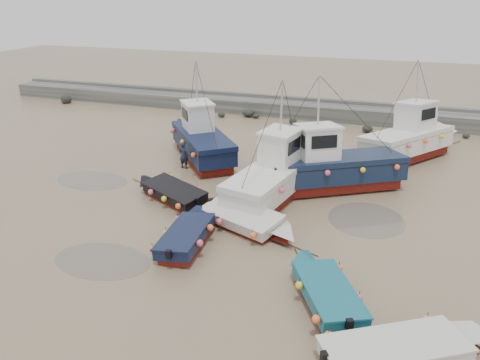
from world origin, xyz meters
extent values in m
plane|color=#8C7657|center=(0.00, 0.00, 0.00)|extent=(120.00, 120.00, 0.00)
cube|color=slate|center=(0.00, 22.00, 0.60)|extent=(60.00, 2.20, 1.20)
cube|color=slate|center=(0.00, 23.21, 1.32)|extent=(60.00, 0.60, 0.25)
ellipsoid|color=black|center=(5.10, 19.02, 0.29)|extent=(0.84, 0.86, 0.51)
ellipsoid|color=black|center=(7.80, 20.56, 0.34)|extent=(0.98, 1.07, 0.72)
ellipsoid|color=black|center=(-5.07, 20.46, 0.35)|extent=(0.99, 0.80, 0.58)
ellipsoid|color=black|center=(12.19, 19.77, 0.19)|extent=(0.54, 0.46, 0.30)
ellipsoid|color=black|center=(-23.51, 19.66, 0.23)|extent=(0.65, 0.64, 0.43)
ellipsoid|color=black|center=(9.69, 19.97, 0.21)|extent=(0.61, 0.47, 0.46)
ellipsoid|color=black|center=(-4.31, 20.27, 0.21)|extent=(0.61, 0.53, 0.32)
ellipsoid|color=black|center=(10.99, 20.60, 0.23)|extent=(0.67, 0.55, 0.43)
ellipsoid|color=black|center=(-9.17, 19.34, 0.38)|extent=(1.09, 0.88, 0.72)
ellipsoid|color=black|center=(-7.25, 19.65, 0.23)|extent=(0.65, 0.60, 0.37)
ellipsoid|color=black|center=(9.46, 19.39, 0.31)|extent=(0.88, 0.64, 0.62)
ellipsoid|color=black|center=(-0.92, 19.60, 0.22)|extent=(0.64, 0.62, 0.48)
ellipsoid|color=black|center=(-23.42, 19.80, 0.38)|extent=(1.10, 0.87, 0.86)
ellipsoid|color=black|center=(7.84, 20.42, 0.19)|extent=(0.55, 0.45, 0.29)
cylinder|color=#5F564D|center=(-3.73, -3.46, 0.00)|extent=(4.18, 4.18, 0.01)
cylinder|color=#5F564D|center=(6.28, 3.84, 0.00)|extent=(3.67, 3.67, 0.01)
cylinder|color=#5F564D|center=(-9.32, 3.78, 0.00)|extent=(4.43, 4.43, 0.01)
cylinder|color=#5F564D|center=(2.07, 10.40, 0.00)|extent=(5.74, 5.74, 0.01)
cube|color=maroon|center=(-0.85, -1.37, 0.15)|extent=(1.54, 3.33, 0.30)
cube|color=#0F1732|center=(-0.85, -1.37, 0.53)|extent=(1.78, 3.58, 0.45)
pyramid|color=#0F1732|center=(-1.00, 0.71, 0.98)|extent=(1.58, 0.82, 0.90)
cube|color=brown|center=(-0.85, -1.37, 0.69)|extent=(1.44, 3.01, 0.10)
cube|color=#0F1732|center=(-0.85, -1.37, 0.78)|extent=(1.85, 3.66, 0.07)
cube|color=black|center=(-0.72, -3.19, 0.70)|extent=(0.23, 0.20, 0.35)
cylinder|color=black|center=(-1.07, 1.59, 0.03)|extent=(0.18, 2.00, 0.04)
sphere|color=orange|center=(-1.64, -2.82, 0.63)|extent=(0.30, 0.30, 0.30)
sphere|color=orange|center=(0.08, -2.00, 0.63)|extent=(0.30, 0.30, 0.30)
sphere|color=orange|center=(-1.74, -1.44, 0.63)|extent=(0.30, 0.30, 0.30)
sphere|color=orange|center=(-0.02, -0.62, 0.63)|extent=(0.30, 0.30, 0.30)
sphere|color=orange|center=(-1.84, -0.06, 0.63)|extent=(0.30, 0.30, 0.30)
cube|color=maroon|center=(5.51, -3.53, 0.15)|extent=(2.76, 3.50, 0.30)
cube|color=#145B6C|center=(5.51, -3.53, 0.53)|extent=(3.08, 3.83, 0.45)
pyramid|color=#145B6C|center=(4.50, -1.69, 0.98)|extent=(1.74, 1.39, 0.90)
cube|color=brown|center=(5.51, -3.53, 0.69)|extent=(2.54, 3.19, 0.10)
cube|color=#145B6C|center=(5.51, -3.53, 0.78)|extent=(3.18, 3.93, 0.07)
cube|color=black|center=(6.39, -5.12, 0.70)|extent=(0.28, 0.26, 0.35)
cylinder|color=black|center=(4.07, -0.92, 0.03)|extent=(1.00, 1.77, 0.04)
sphere|color=orange|center=(5.37, -5.19, 0.63)|extent=(0.30, 0.30, 0.30)
sphere|color=orange|center=(6.53, -3.49, 0.63)|extent=(0.30, 0.30, 0.30)
sphere|color=orange|center=(4.48, -3.57, 0.63)|extent=(0.30, 0.30, 0.30)
sphere|color=orange|center=(5.64, -1.87, 0.63)|extent=(0.30, 0.30, 0.30)
cube|color=beige|center=(7.81, -5.66, 0.53)|extent=(4.45, 3.59, 0.45)
pyramid|color=beige|center=(9.91, -4.39, 0.98)|extent=(1.46, 1.77, 0.90)
cube|color=brown|center=(7.81, -5.66, 0.69)|extent=(3.71, 2.96, 0.10)
cube|color=beige|center=(7.81, -5.66, 0.78)|extent=(4.57, 3.69, 0.07)
cube|color=black|center=(5.92, -6.80, 0.70)|extent=(0.27, 0.28, 0.35)
sphere|color=orange|center=(5.89, -5.73, 0.63)|extent=(0.30, 0.30, 0.30)
sphere|color=orange|center=(8.75, -3.99, 0.63)|extent=(0.30, 0.30, 0.30)
cube|color=maroon|center=(-3.39, 2.75, 0.15)|extent=(3.68, 2.72, 0.30)
cube|color=black|center=(-3.39, 2.75, 0.53)|extent=(4.00, 3.04, 0.45)
pyramid|color=black|center=(-5.36, 3.78, 0.98)|extent=(1.31, 1.64, 0.90)
cube|color=brown|center=(-3.39, 2.75, 0.69)|extent=(3.34, 2.50, 0.10)
cube|color=black|center=(-3.39, 2.75, 0.78)|extent=(4.11, 3.13, 0.07)
cube|color=black|center=(-1.65, 1.85, 0.70)|extent=(0.26, 0.28, 0.35)
cylinder|color=black|center=(-6.18, 4.20, 0.03)|extent=(1.79, 0.96, 0.04)
sphere|color=orange|center=(-2.46, 1.30, 0.63)|extent=(0.30, 0.30, 0.30)
sphere|color=orange|center=(-2.20, 3.10, 0.63)|extent=(0.30, 0.30, 0.30)
sphere|color=orange|center=(-3.52, 1.85, 0.63)|extent=(0.30, 0.30, 0.30)
sphere|color=orange|center=(-3.26, 3.65, 0.63)|extent=(0.30, 0.30, 0.30)
sphere|color=orange|center=(-4.58, 2.40, 0.63)|extent=(0.30, 0.30, 0.30)
sphere|color=orange|center=(-4.32, 4.20, 0.63)|extent=(0.30, 0.30, 0.30)
cube|color=maroon|center=(0.82, 1.19, 0.15)|extent=(3.79, 2.66, 0.30)
cube|color=silver|center=(0.82, 1.19, 0.53)|extent=(4.13, 3.00, 0.45)
pyramid|color=silver|center=(2.89, 0.36, 0.98)|extent=(1.30, 1.87, 0.90)
cube|color=brown|center=(0.82, 1.19, 0.69)|extent=(3.44, 2.46, 0.10)
cube|color=silver|center=(0.82, 1.19, 0.78)|extent=(4.23, 3.10, 0.07)
cube|color=black|center=(-1.00, 1.92, 0.70)|extent=(0.25, 0.27, 0.35)
cylinder|color=black|center=(3.74, 0.01, 0.03)|extent=(1.87, 0.78, 0.04)
sphere|color=orange|center=(-0.20, 2.65, 0.63)|extent=(0.30, 0.30, 0.30)
sphere|color=orange|center=(-0.01, 0.46, 0.63)|extent=(0.30, 0.30, 0.30)
sphere|color=orange|center=(1.65, 1.91, 0.63)|extent=(0.30, 0.30, 0.30)
sphere|color=orange|center=(1.84, -0.28, 0.63)|extent=(0.30, 0.30, 0.30)
cube|color=maroon|center=(-4.50, 9.05, 0.28)|extent=(5.53, 6.17, 0.55)
cube|color=#0D1736|center=(-4.50, 9.05, 1.02)|extent=(6.09, 6.75, 0.95)
pyramid|color=#0D1736|center=(-6.96, 12.11, 1.72)|extent=(2.75, 2.61, 1.40)
cube|color=brown|center=(-4.50, 9.05, 1.54)|extent=(5.92, 6.57, 0.08)
cube|color=#0D1736|center=(-4.50, 9.05, 1.68)|extent=(6.23, 6.90, 0.30)
cube|color=white|center=(-5.08, 9.77, 2.65)|extent=(2.56, 2.61, 1.70)
cube|color=white|center=(-5.08, 9.77, 3.56)|extent=(2.76, 2.81, 0.12)
cube|color=black|center=(-5.72, 10.56, 2.91)|extent=(1.14, 0.93, 0.68)
cylinder|color=#B7B7B2|center=(-5.08, 9.77, 4.92)|extent=(0.10, 0.10, 2.60)
cylinder|color=black|center=(-7.66, 12.97, 0.03)|extent=(1.92, 2.37, 0.05)
sphere|color=#DB596B|center=(-3.84, 6.14, 1.38)|extent=(0.30, 0.30, 0.30)
sphere|color=#DB596B|center=(-2.64, 8.83, 1.38)|extent=(0.30, 0.30, 0.30)
sphere|color=#DB596B|center=(-5.52, 8.23, 1.38)|extent=(0.30, 0.30, 0.30)
sphere|color=#DB596B|center=(-4.32, 10.92, 1.38)|extent=(0.30, 0.30, 0.30)
sphere|color=#DB596B|center=(-7.21, 10.32, 1.38)|extent=(0.30, 0.30, 0.30)
cube|color=maroon|center=(1.29, 4.35, 0.28)|extent=(3.11, 6.44, 0.55)
cube|color=silver|center=(1.29, 4.35, 1.02)|extent=(3.53, 6.95, 0.95)
pyramid|color=silver|center=(2.05, 8.15, 1.72)|extent=(2.51, 1.84, 1.40)
cube|color=brown|center=(1.29, 4.35, 1.54)|extent=(3.41, 6.79, 0.08)
cube|color=silver|center=(1.29, 4.35, 1.68)|extent=(3.60, 7.11, 0.30)
cube|color=white|center=(1.47, 5.24, 2.65)|extent=(1.95, 2.27, 1.70)
cube|color=white|center=(1.47, 5.24, 3.56)|extent=(2.11, 2.46, 0.12)
cube|color=black|center=(1.67, 6.24, 2.91)|extent=(1.34, 0.31, 0.68)
cylinder|color=#B7B7B2|center=(1.47, 5.24, 4.92)|extent=(0.10, 0.10, 2.60)
cylinder|color=black|center=(2.27, 9.23, 0.03)|extent=(0.64, 2.95, 0.05)
sphere|color=#DB596B|center=(-0.46, 2.01, 1.38)|extent=(0.30, 0.30, 0.30)
sphere|color=#DB596B|center=(2.27, 2.81, 1.38)|extent=(0.30, 0.30, 0.30)
sphere|color=#DB596B|center=(0.06, 4.60, 1.38)|extent=(0.30, 0.30, 0.30)
sphere|color=#DB596B|center=(2.78, 5.40, 1.38)|extent=(0.30, 0.30, 0.30)
sphere|color=#DB596B|center=(0.58, 7.19, 1.38)|extent=(0.30, 0.30, 0.30)
cube|color=maroon|center=(4.20, 7.11, 0.28)|extent=(7.12, 5.52, 0.55)
cube|color=#121D35|center=(4.20, 7.11, 1.02)|extent=(7.76, 6.12, 0.95)
pyramid|color=#121D35|center=(0.54, 4.92, 1.72)|extent=(2.60, 3.04, 1.40)
cube|color=brown|center=(4.20, 7.11, 1.54)|extent=(7.56, 5.94, 0.08)
cube|color=#121D35|center=(4.20, 7.11, 1.68)|extent=(7.93, 6.26, 0.30)
cube|color=white|center=(3.33, 6.59, 2.65)|extent=(2.68, 2.64, 1.70)
cube|color=white|center=(3.33, 6.59, 3.56)|extent=(2.90, 2.86, 0.12)
cube|color=black|center=(2.45, 6.06, 2.91)|extent=(0.86, 1.40, 0.68)
cylinder|color=#B7B7B2|center=(3.33, 6.59, 4.92)|extent=(0.10, 0.10, 2.60)
cylinder|color=black|center=(-0.46, 4.33, 0.03)|extent=(2.60, 1.58, 0.05)
sphere|color=#DB596B|center=(7.49, 7.37, 1.38)|extent=(0.30, 0.30, 0.30)
sphere|color=#DB596B|center=(5.14, 9.38, 1.38)|extent=(0.30, 0.30, 0.30)
sphere|color=#DB596B|center=(5.80, 6.36, 1.38)|extent=(0.30, 0.30, 0.30)
sphere|color=#DB596B|center=(3.45, 8.37, 1.38)|extent=(0.30, 0.30, 0.30)
sphere|color=#DB596B|center=(4.11, 5.34, 1.38)|extent=(0.30, 0.30, 0.30)
sphere|color=#DB596B|center=(1.76, 7.36, 1.38)|extent=(0.30, 0.30, 0.30)
sphere|color=#DB596B|center=(2.41, 4.33, 1.38)|extent=(0.30, 0.30, 0.30)
cube|color=maroon|center=(7.97, 13.56, 0.28)|extent=(5.31, 6.06, 0.55)
cube|color=silver|center=(7.97, 13.56, 1.02)|extent=(5.88, 6.65, 0.95)
pyramid|color=silver|center=(10.17, 16.54, 1.72)|extent=(2.98, 2.72, 1.40)
cube|color=brown|center=(7.97, 13.56, 1.54)|extent=(5.71, 6.47, 0.08)
cube|color=silver|center=(7.97, 13.56, 1.68)|extent=(6.01, 6.79, 0.30)
cube|color=white|center=(8.48, 14.25, 2.65)|extent=(2.68, 2.71, 1.70)
cube|color=white|center=(8.48, 14.25, 3.56)|extent=(2.89, 2.93, 0.12)
cube|color=black|center=(9.09, 15.07, 2.91)|extent=(1.30, 0.98, 0.68)
cylinder|color=#B7B7B2|center=(8.48, 14.25, 4.92)|extent=(0.10, 0.10, 2.60)
cylinder|color=black|center=(10.82, 17.41, 0.03)|extent=(1.82, 2.44, 0.05)
sphere|color=#DB596B|center=(5.32, 12.41, 1.38)|extent=(0.30, 0.30, 0.30)
sphere|color=#DB596B|center=(8.14, 11.36, 1.38)|extent=(0.30, 0.30, 0.30)
sphere|color=#DB596B|center=(6.31, 13.75, 1.38)|extent=(0.30, 0.30, 0.30)
sphere|color=#DB596B|center=(9.13, 12.70, 1.38)|extent=(0.30, 0.30, 0.30)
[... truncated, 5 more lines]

